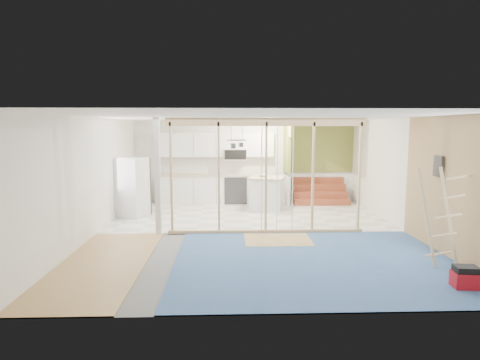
{
  "coord_description": "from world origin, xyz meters",
  "views": [
    {
      "loc": [
        -0.58,
        -8.82,
        2.36
      ],
      "look_at": [
        -0.26,
        0.6,
        1.14
      ],
      "focal_mm": 30.0,
      "sensor_mm": 36.0,
      "label": 1
    }
  ],
  "objects_px": {
    "fridge": "(132,188)",
    "island": "(267,193)",
    "toolbox": "(466,278)",
    "ladder": "(441,217)"
  },
  "relations": [
    {
      "from": "fridge",
      "to": "island",
      "type": "distance_m",
      "value": 3.81
    },
    {
      "from": "fridge",
      "to": "island",
      "type": "relative_size",
      "value": 1.32
    },
    {
      "from": "island",
      "to": "toolbox",
      "type": "relative_size",
      "value": 3.08
    },
    {
      "from": "toolbox",
      "to": "island",
      "type": "bearing_deg",
      "value": 118.25
    },
    {
      "from": "toolbox",
      "to": "fridge",
      "type": "bearing_deg",
      "value": 146.91
    },
    {
      "from": "fridge",
      "to": "toolbox",
      "type": "relative_size",
      "value": 4.08
    },
    {
      "from": "island",
      "to": "ladder",
      "type": "bearing_deg",
      "value": -49.53
    },
    {
      "from": "ladder",
      "to": "island",
      "type": "bearing_deg",
      "value": 126.98
    },
    {
      "from": "island",
      "to": "ladder",
      "type": "relative_size",
      "value": 0.7
    },
    {
      "from": "toolbox",
      "to": "ladder",
      "type": "xyz_separation_m",
      "value": [
        0.07,
        0.91,
        0.71
      ]
    }
  ]
}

